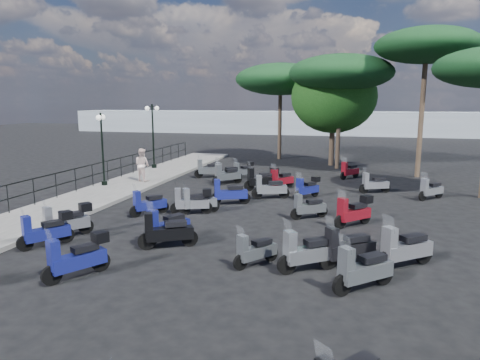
% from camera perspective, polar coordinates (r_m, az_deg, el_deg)
% --- Properties ---
extents(ground, '(120.00, 120.00, 0.00)m').
position_cam_1_polar(ground, '(16.24, -2.49, -4.98)').
color(ground, black).
rests_on(ground, ground).
extents(sidewalk, '(3.00, 30.00, 0.15)m').
position_cam_1_polar(sidewalk, '(21.55, -16.80, -1.37)').
color(sidewalk, '#5F5D5A').
rests_on(sidewalk, ground).
extents(railing, '(0.04, 26.04, 1.10)m').
position_cam_1_polar(railing, '(21.95, -20.08, 0.83)').
color(railing, black).
rests_on(railing, sidewalk).
extents(lamp_post_1, '(0.53, 1.02, 3.62)m').
position_cam_1_polar(lamp_post_1, '(22.42, -17.89, 4.55)').
color(lamp_post_1, black).
rests_on(lamp_post_1, sidewalk).
extents(lamp_post_2, '(0.51, 1.15, 4.01)m').
position_cam_1_polar(lamp_post_2, '(27.67, -11.53, 6.31)').
color(lamp_post_2, black).
rests_on(lamp_post_2, sidewalk).
extents(pedestrian_far, '(1.01, 0.88, 1.75)m').
position_cam_1_polar(pedestrian_far, '(23.18, -12.92, 1.99)').
color(pedestrian_far, beige).
rests_on(pedestrian_far, sidewalk).
extents(scooter_1, '(1.08, 1.46, 1.33)m').
position_cam_1_polar(scooter_1, '(14.13, -24.41, -6.17)').
color(scooter_1, black).
rests_on(scooter_1, ground).
extents(scooter_2, '(1.18, 1.47, 1.38)m').
position_cam_1_polar(scooter_2, '(14.84, -22.10, -5.16)').
color(scooter_2, black).
rests_on(scooter_2, ground).
extents(scooter_3, '(1.09, 1.30, 1.27)m').
position_cam_1_polar(scooter_3, '(16.79, -12.11, -3.13)').
color(scooter_3, black).
rests_on(scooter_3, ground).
extents(scooter_4, '(1.32, 1.32, 1.40)m').
position_cam_1_polar(scooter_4, '(22.52, -1.78, 0.63)').
color(scooter_4, black).
rests_on(scooter_4, ground).
extents(scooter_5, '(1.56, 0.99, 1.38)m').
position_cam_1_polar(scooter_5, '(24.57, -4.22, 1.40)').
color(scooter_5, black).
rests_on(scooter_5, ground).
extents(scooter_6, '(1.06, 1.56, 1.38)m').
position_cam_1_polar(scooter_6, '(11.42, -20.87, -9.63)').
color(scooter_6, black).
rests_on(scooter_6, ground).
extents(scooter_7, '(1.05, 1.56, 1.40)m').
position_cam_1_polar(scooter_7, '(13.52, -9.73, -6.15)').
color(scooter_7, black).
rests_on(scooter_7, ground).
extents(scooter_8, '(1.57, 0.81, 1.31)m').
position_cam_1_polar(scooter_8, '(16.66, -6.44, -2.89)').
color(scooter_8, black).
rests_on(scooter_8, ground).
extents(scooter_9, '(1.39, 1.05, 1.31)m').
position_cam_1_polar(scooter_9, '(16.75, -5.60, -2.94)').
color(scooter_9, black).
rests_on(scooter_9, ground).
extents(scooter_10, '(1.66, 0.90, 1.40)m').
position_cam_1_polar(scooter_10, '(18.09, -1.49, -1.79)').
color(scooter_10, black).
rests_on(scooter_10, ground).
extents(scooter_11, '(1.02, 1.27, 1.19)m').
position_cam_1_polar(scooter_11, '(24.35, 0.43, 1.28)').
color(scooter_11, black).
rests_on(scooter_11, ground).
extents(scooter_13, '(1.50, 1.18, 1.43)m').
position_cam_1_polar(scooter_13, '(11.23, 8.97, -9.53)').
color(scooter_13, black).
rests_on(scooter_13, ground).
extents(scooter_14, '(1.61, 1.02, 1.42)m').
position_cam_1_polar(scooter_14, '(12.94, -9.77, -6.87)').
color(scooter_14, black).
rests_on(scooter_14, ground).
extents(scooter_15, '(1.66, 0.83, 1.38)m').
position_cam_1_polar(scooter_15, '(19.23, 3.98, -1.11)').
color(scooter_15, black).
rests_on(scooter_15, ground).
extents(scooter_16, '(1.07, 1.40, 1.32)m').
position_cam_1_polar(scooter_16, '(21.45, 5.51, 0.01)').
color(scooter_16, black).
rests_on(scooter_16, ground).
extents(scooter_17, '(1.62, 1.16, 1.45)m').
position_cam_1_polar(scooter_17, '(21.05, 2.96, 0.10)').
color(scooter_17, black).
rests_on(scooter_17, ground).
extents(scooter_19, '(1.52, 1.27, 1.49)m').
position_cam_1_polar(scooter_19, '(12.09, 21.07, -8.57)').
color(scooter_19, black).
rests_on(scooter_19, ground).
extents(scooter_20, '(0.99, 1.22, 1.18)m').
position_cam_1_polar(scooter_20, '(11.46, 2.04, -9.45)').
color(scooter_20, black).
rests_on(scooter_20, ground).
extents(scooter_21, '(1.31, 0.98, 1.22)m').
position_cam_1_polar(scooter_21, '(16.14, 9.11, -3.64)').
color(scooter_21, black).
rests_on(scooter_21, ground).
extents(scooter_22, '(1.05, 1.32, 1.23)m').
position_cam_1_polar(scooter_22, '(19.54, 8.97, -1.07)').
color(scooter_22, black).
rests_on(scooter_22, ground).
extents(scooter_23, '(1.03, 1.37, 1.28)m').
position_cam_1_polar(scooter_23, '(24.97, 14.37, 1.17)').
color(scooter_23, black).
rests_on(scooter_23, ground).
extents(scooter_25, '(1.39, 1.29, 1.43)m').
position_cam_1_polar(scooter_25, '(10.40, 16.06, -11.48)').
color(scooter_25, black).
rests_on(scooter_25, ground).
extents(scooter_26, '(1.49, 1.18, 1.42)m').
position_cam_1_polar(scooter_26, '(11.75, 14.16, -8.83)').
color(scooter_26, black).
rests_on(scooter_26, ground).
extents(scooter_27, '(1.30, 1.36, 1.37)m').
position_cam_1_polar(scooter_27, '(15.46, 14.92, -4.14)').
color(scooter_27, black).
rests_on(scooter_27, ground).
extents(scooter_28, '(1.19, 1.19, 1.26)m').
position_cam_1_polar(scooter_28, '(20.81, 24.08, -1.22)').
color(scooter_28, black).
rests_on(scooter_28, ground).
extents(scooter_29, '(1.47, 0.84, 1.26)m').
position_cam_1_polar(scooter_29, '(21.36, 17.46, -0.52)').
color(scooter_29, black).
rests_on(scooter_29, ground).
extents(scooter_30, '(1.32, 1.32, 1.40)m').
position_cam_1_polar(scooter_30, '(23.13, -1.74, 0.88)').
color(scooter_30, black).
rests_on(scooter_30, ground).
extents(broadleaf_tree, '(5.71, 5.71, 7.06)m').
position_cam_1_polar(broadleaf_tree, '(29.84, 12.37, 10.77)').
color(broadleaf_tree, '#38281E').
rests_on(broadleaf_tree, ground).
extents(pine_0, '(6.58, 6.58, 7.26)m').
position_cam_1_polar(pine_0, '(28.50, 13.29, 13.72)').
color(pine_0, '#38281E').
rests_on(pine_0, ground).
extents(pine_1, '(5.65, 5.65, 8.36)m').
position_cam_1_polar(pine_1, '(26.77, 23.63, 16.05)').
color(pine_1, '#38281E').
rests_on(pine_1, ground).
extents(pine_2, '(6.69, 6.69, 7.12)m').
position_cam_1_polar(pine_2, '(32.66, 5.43, 13.20)').
color(pine_2, '#38281E').
rests_on(pine_2, ground).
extents(distant_hills, '(70.00, 8.00, 3.00)m').
position_cam_1_polar(distant_hills, '(60.20, 10.36, 7.54)').
color(distant_hills, gray).
rests_on(distant_hills, ground).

